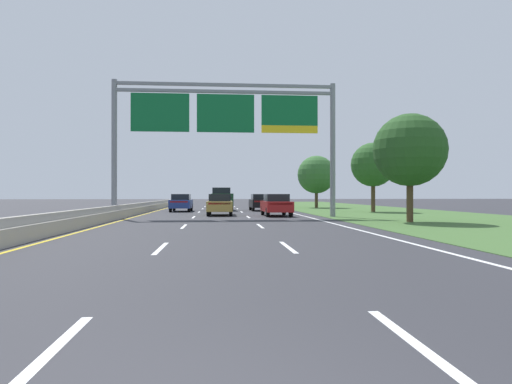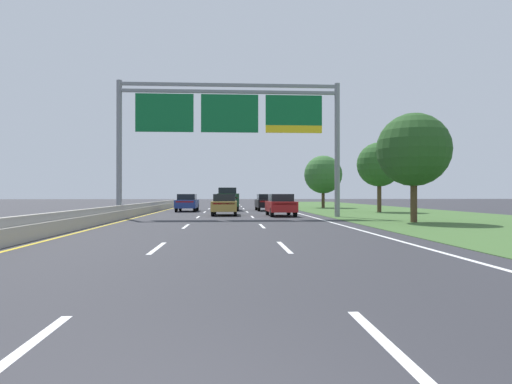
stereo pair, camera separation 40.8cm
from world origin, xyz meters
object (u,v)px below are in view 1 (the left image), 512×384
car_red_right_lane_sedan (276,205)px  car_black_right_lane_sedan (260,202)px  pickup_truck_darkgreen (221,199)px  roadside_tree_mid (373,165)px  overhead_sign_gantry (226,120)px  car_blue_left_lane_sedan (181,202)px  roadside_tree_far (316,175)px  car_gold_centre_lane_sedan (220,204)px  roadside_tree_near (410,150)px

car_red_right_lane_sedan → car_black_right_lane_sedan: bearing=-0.1°
car_black_right_lane_sedan → pickup_truck_darkgreen: bearing=70.2°
pickup_truck_darkgreen → car_red_right_lane_sedan: (3.83, -11.82, -0.26)m
car_red_right_lane_sedan → roadside_tree_mid: 11.90m
overhead_sign_gantry → pickup_truck_darkgreen: (-0.18, 13.58, -5.46)m
car_blue_left_lane_sedan → roadside_tree_far: bearing=-55.4°
pickup_truck_darkgreen → car_gold_centre_lane_sedan: 10.47m
car_blue_left_lane_sedan → roadside_tree_mid: (16.83, -2.73, 3.31)m
pickup_truck_darkgreen → roadside_tree_mid: 14.53m
overhead_sign_gantry → roadside_tree_mid: 15.62m
overhead_sign_gantry → pickup_truck_darkgreen: size_ratio=2.76×
roadside_tree_near → roadside_tree_mid: size_ratio=0.99×
overhead_sign_gantry → car_gold_centre_lane_sedan: (-0.37, 3.11, -5.72)m
car_red_right_lane_sedan → roadside_tree_mid: size_ratio=0.73×
pickup_truck_darkgreen → car_blue_left_lane_sedan: pickup_truck_darkgreen is taller
car_black_right_lane_sedan → car_red_right_lane_sedan: size_ratio=1.00×
pickup_truck_darkgreen → car_blue_left_lane_sedan: size_ratio=1.23×
roadside_tree_mid → roadside_tree_far: (-2.35, 12.45, -0.35)m
roadside_tree_mid → car_black_right_lane_sedan: bearing=157.1°
car_blue_left_lane_sedan → car_black_right_lane_sedan: bearing=-79.1°
overhead_sign_gantry → roadside_tree_mid: (13.01, 8.31, -2.40)m
car_blue_left_lane_sedan → car_red_right_lane_sedan: 11.91m
overhead_sign_gantry → roadside_tree_far: (10.66, 20.75, -2.75)m
pickup_truck_darkgreen → car_blue_left_lane_sedan: 4.44m
roadside_tree_far → roadside_tree_near: bearing=-91.2°
roadside_tree_mid → roadside_tree_near: bearing=-101.3°
car_gold_centre_lane_sedan → roadside_tree_mid: size_ratio=0.73×
pickup_truck_darkgreen → roadside_tree_mid: roadside_tree_mid is taller
car_blue_left_lane_sedan → roadside_tree_near: 22.46m
overhead_sign_gantry → roadside_tree_near: size_ratio=2.50×
pickup_truck_darkgreen → car_black_right_lane_sedan: size_ratio=1.23×
roadside_tree_near → roadside_tree_mid: roadside_tree_mid is taller
car_blue_left_lane_sedan → roadside_tree_near: bearing=-140.6°
overhead_sign_gantry → car_gold_centre_lane_sedan: overhead_sign_gantry is taller
car_red_right_lane_sedan → roadside_tree_near: 10.80m
overhead_sign_gantry → pickup_truck_darkgreen: bearing=90.8°
car_gold_centre_lane_sedan → roadside_tree_far: (11.03, 17.65, 2.97)m
car_red_right_lane_sedan → roadside_tree_mid: bearing=-56.1°
car_black_right_lane_sedan → roadside_tree_near: (6.62, -18.66, 3.18)m
car_black_right_lane_sedan → car_red_right_lane_sedan: 10.59m
car_red_right_lane_sedan → overhead_sign_gantry: bearing=114.7°
car_red_right_lane_sedan → car_gold_centre_lane_sedan: bearing=70.4°
car_red_right_lane_sedan → roadside_tree_far: 20.47m
roadside_tree_mid → roadside_tree_far: roadside_tree_mid is taller
roadside_tree_near → car_gold_centre_lane_sedan: bearing=138.0°
car_red_right_lane_sedan → car_blue_left_lane_sedan: bearing=37.8°
car_gold_centre_lane_sedan → roadside_tree_near: bearing=-131.0°
roadside_tree_near → pickup_truck_darkgreen: bearing=117.3°
pickup_truck_darkgreen → roadside_tree_near: bearing=-154.3°
car_blue_left_lane_sedan → car_red_right_lane_sedan: bearing=-140.5°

